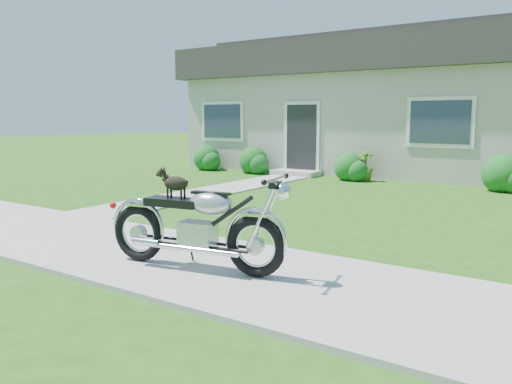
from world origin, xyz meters
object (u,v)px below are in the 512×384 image
at_px(potted_plant_right, 365,166).
at_px(motorcycle_with_dog, 197,225).
at_px(house, 385,104).
at_px(potted_plant_left, 247,161).

bearing_deg(potted_plant_right, motorcycle_with_dog, -80.25).
distance_m(house, potted_plant_right, 3.92).
xyz_separation_m(potted_plant_left, potted_plant_right, (3.90, 0.00, 0.06)).
bearing_deg(potted_plant_right, potted_plant_left, 180.00).
height_order(potted_plant_left, potted_plant_right, potted_plant_right).
relative_size(house, potted_plant_left, 17.66).
relative_size(potted_plant_left, potted_plant_right, 0.86).
bearing_deg(potted_plant_right, house, 101.24).
bearing_deg(motorcycle_with_dog, potted_plant_right, 90.00).
relative_size(house, potted_plant_right, 15.10).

